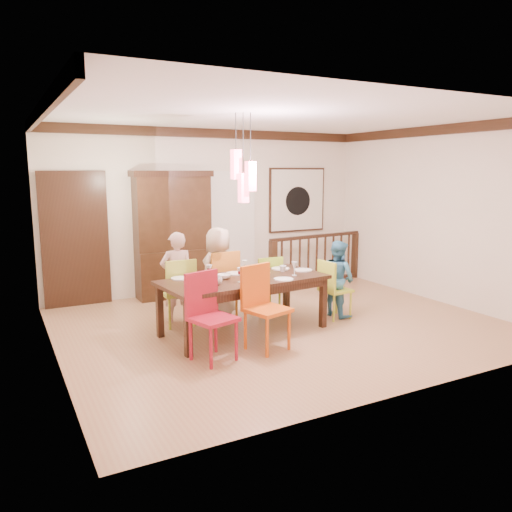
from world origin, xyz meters
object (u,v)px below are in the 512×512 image
dining_table (244,284)px  chair_far_left (177,287)px  balustrade (317,258)px  person_far_mid (219,272)px  person_far_left (177,277)px  chair_end_right (336,285)px  person_end_right (338,278)px  china_hutch (173,234)px

dining_table → chair_far_left: chair_far_left is taller
balustrade → person_far_mid: bearing=-162.2°
dining_table → person_far_left: (-0.64, 0.88, -0.01)m
chair_end_right → person_far_mid: 1.75m
chair_end_right → person_end_right: person_end_right is taller
balustrade → person_far_left: 3.39m
dining_table → person_far_mid: (0.00, 0.85, 0.00)m
china_hutch → person_far_mid: size_ratio=1.61×
balustrade → person_end_right: 2.17m
chair_end_right → person_far_mid: (-1.50, 0.89, 0.17)m
person_far_left → chair_end_right: bearing=163.2°
balustrade → person_end_right: bearing=-122.5°
dining_table → person_far_left: person_far_left is taller
chair_far_left → dining_table: bearing=134.9°
dining_table → person_end_right: size_ratio=2.02×
dining_table → chair_end_right: bearing=-7.1°
chair_far_left → person_far_mid: 0.71m
dining_table → chair_far_left: size_ratio=2.40×
china_hutch → chair_far_left: bearing=-106.8°
chair_far_left → chair_end_right: (2.19, -0.77, -0.05)m
person_far_left → person_end_right: 2.39m
balustrade → person_far_left: person_far_left is taller
balustrade → chair_far_left: bearing=-164.9°
china_hutch → person_far_left: (-0.44, -1.46, -0.43)m
dining_table → balustrade: bearing=32.3°
balustrade → person_far_left: bearing=-167.0°
chair_end_right → balustrade: 2.29m
person_far_mid → person_end_right: person_far_mid is taller
china_hutch → person_far_left: 1.58m
chair_end_right → person_far_mid: bearing=55.9°
balustrade → person_end_right: (-0.96, -1.94, 0.07)m
person_far_mid → balustrade: bearing=-175.6°
dining_table → china_hutch: size_ratio=1.07×
balustrade → person_end_right: person_end_right is taller
chair_far_left → chair_end_right: chair_far_left is taller
dining_table → person_end_right: (1.60, 0.04, -0.10)m
person_far_left → person_end_right: bearing=166.0°
chair_end_right → balustrade: balustrade is taller
person_far_left → balustrade: bearing=-154.4°
person_far_mid → china_hutch: bearing=-101.7°
chair_far_left → person_far_left: size_ratio=0.73×
china_hutch → balustrade: size_ratio=0.98×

